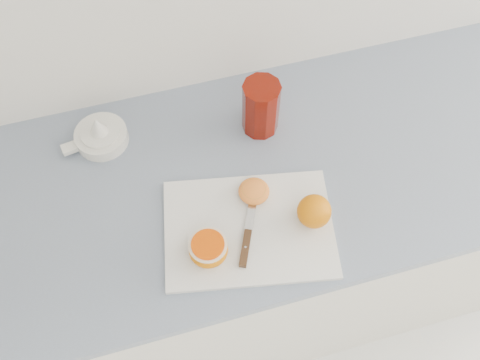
% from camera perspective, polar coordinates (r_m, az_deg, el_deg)
% --- Properties ---
extents(counter, '(2.27, 0.64, 0.89)m').
position_cam_1_polar(counter, '(1.66, -1.51, -7.71)').
color(counter, silver).
rests_on(counter, ground).
extents(cutting_board, '(0.42, 0.33, 0.01)m').
position_cam_1_polar(cutting_board, '(1.19, 0.96, -5.23)').
color(cutting_board, silver).
rests_on(cutting_board, counter).
extents(whole_orange, '(0.08, 0.08, 0.08)m').
position_cam_1_polar(whole_orange, '(1.17, 7.92, -3.33)').
color(whole_orange, orange).
rests_on(whole_orange, cutting_board).
extents(half_orange, '(0.08, 0.08, 0.05)m').
position_cam_1_polar(half_orange, '(1.14, -3.40, -7.35)').
color(half_orange, orange).
rests_on(half_orange, cutting_board).
extents(squeezed_shell, '(0.07, 0.07, 0.03)m').
position_cam_1_polar(squeezed_shell, '(1.21, 1.49, -1.20)').
color(squeezed_shell, orange).
rests_on(squeezed_shell, cutting_board).
extents(paring_knife, '(0.10, 0.19, 0.01)m').
position_cam_1_polar(paring_knife, '(1.17, 0.71, -6.51)').
color(paring_knife, '#43331B').
rests_on(paring_knife, cutting_board).
extents(citrus_juicer, '(0.16, 0.13, 0.09)m').
position_cam_1_polar(citrus_juicer, '(1.34, -14.68, 4.65)').
color(citrus_juicer, white).
rests_on(citrus_juicer, counter).
extents(red_tumbler, '(0.09, 0.09, 0.15)m').
position_cam_1_polar(red_tumbler, '(1.29, 2.23, 7.59)').
color(red_tumbler, '#6B0F04').
rests_on(red_tumbler, counter).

